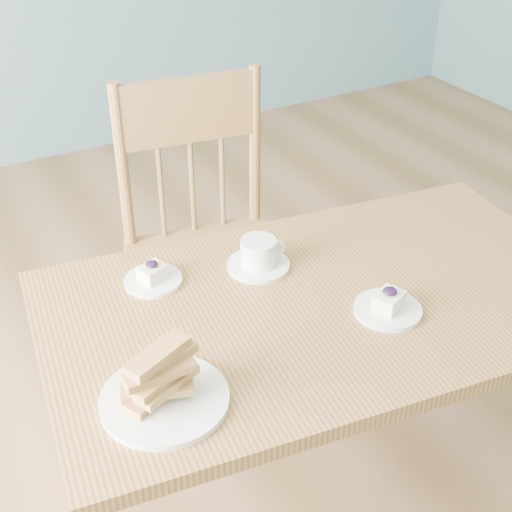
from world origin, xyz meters
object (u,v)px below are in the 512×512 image
Objects in this scene: dining_table at (322,321)px; coffee_cup at (259,256)px; dining_chair at (209,247)px; cheesecake_plate_far at (153,277)px; biscotti_plate at (163,385)px; cheesecake_plate_near at (388,306)px.

dining_table is 0.22m from coffee_cup.
dining_chair reaches higher than cheesecake_plate_far.
dining_chair is 4.03× the size of biscotti_plate.
cheesecake_plate_far is at bearing -124.65° from dining_chair.
biscotti_plate is at bearing -178.44° from cheesecake_plate_near.
dining_chair is (-0.02, 0.58, -0.11)m from dining_table.
cheesecake_plate_far is 0.26m from coffee_cup.
cheesecake_plate_near is at bearing 1.56° from biscotti_plate.
coffee_cup reaches higher than cheesecake_plate_far.
cheesecake_plate_far is (-0.32, 0.25, 0.08)m from dining_table.
dining_chair reaches higher than coffee_cup.
biscotti_plate reaches higher than coffee_cup.
cheesecake_plate_near is 0.61× the size of biscotti_plate.
dining_chair is 7.27× the size of cheesecake_plate_far.
biscotti_plate reaches higher than cheesecake_plate_near.
cheesecake_plate_far is 0.40m from biscotti_plate.
coffee_cup reaches higher than dining_table.
biscotti_plate is at bearing -156.66° from dining_table.
coffee_cup reaches higher than cheesecake_plate_near.
dining_chair is at bearing 47.31° from cheesecake_plate_far.
biscotti_plate is (-0.55, -0.01, 0.03)m from cheesecake_plate_near.
coffee_cup is (-0.07, 0.18, 0.10)m from dining_table.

